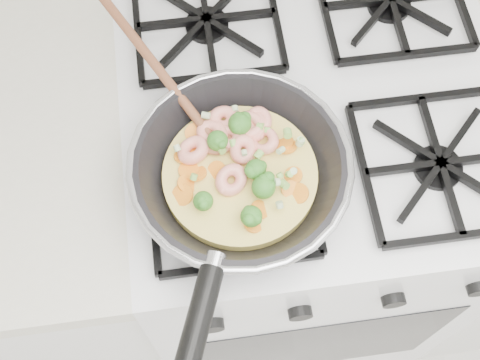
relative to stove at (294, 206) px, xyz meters
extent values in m
cube|color=white|center=(0.00, 0.00, -0.01)|extent=(0.60, 0.60, 0.90)
cube|color=black|center=(0.00, -0.30, -0.01)|extent=(0.48, 0.00, 0.40)
cube|color=black|center=(0.00, 0.00, 0.45)|extent=(0.56, 0.56, 0.02)
torus|color=#B7B7BF|center=(-0.14, -0.14, 0.52)|extent=(0.30, 0.30, 0.01)
cylinder|color=black|center=(-0.22, -0.35, 0.52)|extent=(0.09, 0.17, 0.03)
cylinder|color=#F1DB68|center=(-0.14, -0.14, 0.48)|extent=(0.21, 0.21, 0.02)
ellipsoid|color=brown|center=(-0.16, -0.10, 0.50)|extent=(0.05, 0.06, 0.01)
cylinder|color=brown|center=(-0.24, 0.03, 0.53)|extent=(0.15, 0.24, 0.07)
torus|color=#F2A48F|center=(-0.11, -0.08, 0.50)|extent=(0.07, 0.07, 0.03)
torus|color=#F2A48F|center=(-0.10, -0.10, 0.50)|extent=(0.07, 0.07, 0.03)
torus|color=#F2A48F|center=(-0.10, -0.07, 0.50)|extent=(0.05, 0.05, 0.02)
torus|color=#F2A48F|center=(-0.20, -0.10, 0.50)|extent=(0.07, 0.07, 0.03)
torus|color=#F2A48F|center=(-0.11, -0.08, 0.50)|extent=(0.07, 0.07, 0.03)
torus|color=#F2A48F|center=(-0.15, -0.06, 0.50)|extent=(0.05, 0.05, 0.03)
torus|color=#F2A48F|center=(-0.16, -0.08, 0.50)|extent=(0.06, 0.06, 0.03)
torus|color=#F2A48F|center=(-0.15, -0.09, 0.50)|extent=(0.06, 0.06, 0.02)
torus|color=#F2A48F|center=(-0.17, -0.08, 0.50)|extent=(0.06, 0.06, 0.03)
torus|color=#F2A48F|center=(-0.13, -0.11, 0.50)|extent=(0.05, 0.05, 0.02)
torus|color=#F2A48F|center=(-0.15, -0.16, 0.50)|extent=(0.07, 0.07, 0.03)
ellipsoid|color=#3D7F29|center=(-0.19, -0.19, 0.51)|extent=(0.03, 0.03, 0.03)
ellipsoid|color=#3D7F29|center=(-0.13, -0.08, 0.51)|extent=(0.04, 0.04, 0.03)
ellipsoid|color=#3D7F29|center=(-0.16, -0.10, 0.51)|extent=(0.04, 0.04, 0.03)
ellipsoid|color=#3D7F29|center=(-0.13, -0.21, 0.51)|extent=(0.04, 0.04, 0.03)
ellipsoid|color=#3D7F29|center=(-0.12, -0.15, 0.51)|extent=(0.04, 0.04, 0.03)
ellipsoid|color=#3D7F29|center=(-0.11, -0.18, 0.51)|extent=(0.04, 0.04, 0.03)
cylinder|color=orange|center=(-0.12, -0.20, 0.49)|extent=(0.04, 0.04, 0.01)
cylinder|color=orange|center=(-0.21, -0.11, 0.49)|extent=(0.04, 0.04, 0.01)
cylinder|color=orange|center=(-0.06, -0.18, 0.49)|extent=(0.04, 0.04, 0.01)
cylinder|color=orange|center=(-0.22, -0.16, 0.49)|extent=(0.04, 0.04, 0.01)
cylinder|color=orange|center=(-0.17, -0.13, 0.49)|extent=(0.03, 0.03, 0.01)
cylinder|color=orange|center=(-0.07, -0.18, 0.49)|extent=(0.03, 0.03, 0.01)
cylinder|color=orange|center=(-0.07, -0.11, 0.49)|extent=(0.03, 0.03, 0.01)
cylinder|color=orange|center=(-0.20, -0.10, 0.49)|extent=(0.04, 0.04, 0.01)
cylinder|color=orange|center=(-0.20, -0.14, 0.49)|extent=(0.04, 0.04, 0.01)
cylinder|color=orange|center=(-0.10, -0.08, 0.49)|extent=(0.03, 0.03, 0.01)
cylinder|color=orange|center=(-0.07, -0.16, 0.49)|extent=(0.03, 0.03, 0.01)
cylinder|color=orange|center=(-0.20, -0.13, 0.49)|extent=(0.04, 0.04, 0.01)
cylinder|color=orange|center=(-0.19, -0.07, 0.49)|extent=(0.03, 0.03, 0.01)
cylinder|color=orange|center=(-0.21, -0.15, 0.49)|extent=(0.03, 0.03, 0.01)
cylinder|color=orange|center=(-0.07, -0.11, 0.49)|extent=(0.03, 0.03, 0.01)
cylinder|color=orange|center=(-0.13, -0.22, 0.49)|extent=(0.03, 0.03, 0.01)
cylinder|color=#7FB94A|center=(-0.05, -0.11, 0.51)|extent=(0.01, 0.01, 0.01)
cylinder|color=#7FB94A|center=(-0.07, -0.10, 0.52)|extent=(0.01, 0.01, 0.01)
cylinder|color=#7FB94A|center=(-0.16, -0.11, 0.51)|extent=(0.01, 0.01, 0.01)
cylinder|color=#B6D194|center=(-0.13, -0.05, 0.51)|extent=(0.01, 0.01, 0.01)
cylinder|color=#7FB94A|center=(-0.11, -0.13, 0.51)|extent=(0.01, 0.01, 0.01)
cylinder|color=#B6D194|center=(-0.05, -0.12, 0.51)|extent=(0.01, 0.01, 0.01)
cylinder|color=#7FB94A|center=(-0.14, -0.11, 0.51)|extent=(0.01, 0.01, 0.01)
cylinder|color=#7FB94A|center=(-0.09, -0.16, 0.52)|extent=(0.01, 0.01, 0.01)
cylinder|color=#B6D194|center=(-0.07, -0.16, 0.52)|extent=(0.01, 0.01, 0.01)
cylinder|color=#B6D194|center=(-0.13, -0.13, 0.52)|extent=(0.01, 0.01, 0.01)
cylinder|color=#7FB94A|center=(-0.10, -0.09, 0.51)|extent=(0.01, 0.01, 0.01)
cylinder|color=#B6D194|center=(-0.08, -0.13, 0.51)|extent=(0.01, 0.01, 0.01)
cylinder|color=#B6D194|center=(-0.17, -0.06, 0.51)|extent=(0.01, 0.01, 0.01)
cylinder|color=#7FB94A|center=(-0.09, -0.09, 0.51)|extent=(0.01, 0.01, 0.01)
cylinder|color=#B6D194|center=(-0.09, -0.17, 0.52)|extent=(0.01, 0.01, 0.01)
cylinder|color=#7FB94A|center=(-0.08, -0.18, 0.52)|extent=(0.01, 0.01, 0.01)
cylinder|color=#7FB94A|center=(-0.20, -0.15, 0.51)|extent=(0.01, 0.01, 0.01)
cylinder|color=#B6D194|center=(-0.22, -0.10, 0.51)|extent=(0.01, 0.01, 0.01)
cylinder|color=#B6D194|center=(-0.09, -0.20, 0.51)|extent=(0.01, 0.01, 0.01)
cylinder|color=#7FB94A|center=(-0.07, -0.16, 0.52)|extent=(0.01, 0.01, 0.01)
camera|label=1|loc=(-0.19, -0.51, 1.27)|focal=47.81mm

